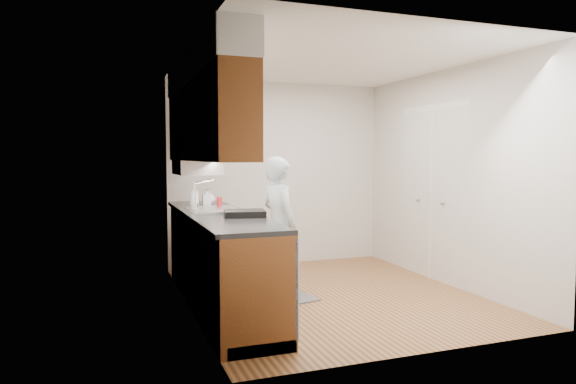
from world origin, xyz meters
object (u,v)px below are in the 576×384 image
Objects in this scene: soap_bottle_b at (207,197)px; soda_can at (219,202)px; soap_bottle_c at (209,197)px; dish_rack at (245,213)px; soap_bottle_a at (194,196)px; person at (279,216)px.

soda_can is at bearing -57.92° from soap_bottle_b.
soap_bottle_c reaches higher than dish_rack.
soap_bottle_b is 1.11m from dish_rack.
dish_rack is (0.08, -1.28, -0.06)m from soap_bottle_c.
soap_bottle_c is (0.22, 0.29, -0.04)m from soap_bottle_a.
person reaches higher than soap_bottle_b.
soap_bottle_c is 0.49× the size of dish_rack.
soap_bottle_b is at bearing 107.62° from dish_rack.
person is 0.87m from soap_bottle_b.
person is 8.37× the size of soap_bottle_b.
soap_bottle_b is 0.54× the size of dish_rack.
soap_bottle_a is (-0.84, 0.39, 0.21)m from person.
person is 15.31× the size of soda_can.
person is 0.82m from dish_rack.
person reaches higher than dish_rack.
soap_bottle_b is 0.18m from soap_bottle_c.
soap_bottle_a is at bearing 168.01° from soda_can.
soap_bottle_c is (-0.62, 0.68, 0.18)m from person.
soap_bottle_c is at bearing 53.33° from soap_bottle_a.
person reaches higher than soap_bottle_a.
person is 0.94m from soap_bottle_c.
dish_rack is (-0.54, -0.60, 0.12)m from person.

